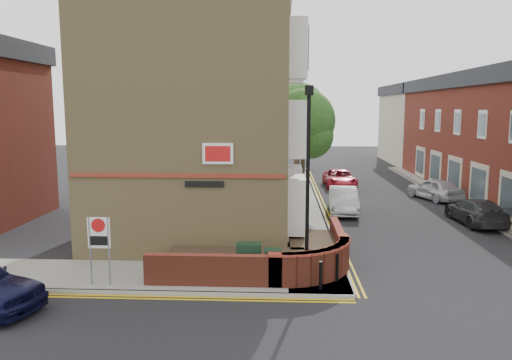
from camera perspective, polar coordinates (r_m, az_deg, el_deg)
The scene contains 27 objects.
ground at distance 15.70m, azimuth -0.03°, elevation -13.18°, with size 120.00×120.00×0.00m, color black.
pavement_corner at distance 17.58m, azimuth -11.45°, elevation -10.74°, with size 13.00×3.00×0.12m, color gray.
pavement_main at distance 31.13m, azimuth 5.15°, elevation -2.24°, with size 2.00×32.00×0.12m, color gray.
pavement_far at distance 30.72m, azimuth 26.39°, elevation -3.24°, with size 4.00×40.00×0.12m, color gray.
kerb_side at distance 16.22m, azimuth -12.78°, elevation -12.44°, with size 13.00×0.15×0.12m, color gray.
kerb_main_near at distance 31.19m, azimuth 6.99°, elevation -2.25°, with size 0.15×32.00×0.12m, color gray.
kerb_main_far at distance 29.98m, azimuth 22.87°, elevation -3.29°, with size 0.15×40.00×0.12m, color gray.
yellow_lines_side at distance 16.01m, azimuth -13.02°, elevation -12.93°, with size 13.00×0.28×0.01m, color gold.
yellow_lines_main at distance 31.22m, azimuth 7.45°, elevation -2.35°, with size 0.28×32.00×0.01m, color gold.
corner_building at distance 22.87m, azimuth -6.23°, elevation 9.46°, with size 8.95×10.40×13.60m.
garden_wall at distance 18.04m, azimuth 0.38°, elevation -10.27°, with size 6.80×6.00×1.20m, color maroon, non-canonical shape.
lamppost at distance 15.99m, azimuth 5.93°, elevation -0.39°, with size 0.25×0.50×6.30m.
utility_cabinet_large at distance 16.69m, azimuth -0.84°, elevation -9.23°, with size 0.80×0.45×1.20m, color black.
utility_cabinet_small at distance 16.39m, azimuth 1.92°, elevation -9.75°, with size 0.55×0.40×1.10m, color black.
bollard_near at distance 15.90m, azimuth 7.39°, elevation -10.77°, with size 0.11×0.11×0.90m, color black.
bollard_far at distance 16.72m, azimuth 9.26°, elevation -9.85°, with size 0.11×0.11×0.90m, color black.
zone_sign at distance 16.65m, azimuth -17.50°, elevation -6.36°, with size 0.72×0.07×2.20m.
far_terrace at distance 34.49m, azimuth 26.48°, elevation 4.61°, with size 5.40×30.40×8.00m.
far_terrace_cream at distance 54.38m, azimuth 17.64°, elevation 6.15°, with size 5.40×12.40×8.00m.
tree_near at distance 28.68m, azimuth 5.43°, elevation 6.19°, with size 3.64×3.65×6.70m.
tree_mid at distance 36.65m, azimuth 4.89°, elevation 7.43°, with size 4.03×4.03×7.42m.
tree_far at distance 44.65m, azimuth 4.53°, elevation 7.23°, with size 3.81×3.81×7.00m.
traffic_light_assembly at distance 39.73m, azimuth 5.28°, elevation 4.00°, with size 0.20×0.16×4.20m.
silver_car_near at distance 27.74m, azimuth 9.95°, elevation -2.30°, with size 1.48×4.23×1.40m, color #B3B8BC.
red_car_main at distance 36.56m, azimuth 9.54°, elevation 0.17°, with size 2.12×4.59×1.28m, color maroon.
grey_car_far at distance 27.06m, azimuth 23.84°, elevation -3.29°, with size 1.79×4.40×1.28m, color #292A2E.
silver_car_far at distance 33.10m, azimuth 19.78°, elevation -0.97°, with size 1.63×4.05×1.38m, color #B8BAC1.
Camera 1 is at (0.74, -14.58, 5.76)m, focal length 35.00 mm.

